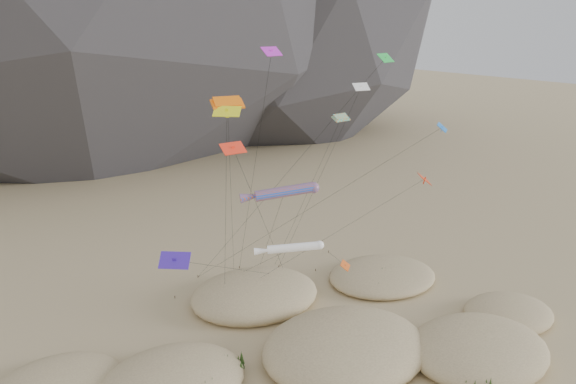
# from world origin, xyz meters

# --- Properties ---
(ground) EXTENTS (500.00, 500.00, 0.00)m
(ground) POSITION_xyz_m (0.00, 0.00, 0.00)
(ground) COLOR #CCB789
(ground) RESTS_ON ground
(dunes) EXTENTS (51.96, 36.00, 4.22)m
(dunes) POSITION_xyz_m (-1.45, 4.58, 0.74)
(dunes) COLOR #CCB789
(dunes) RESTS_ON ground
(dune_grass) EXTENTS (41.71, 28.34, 1.48)m
(dune_grass) POSITION_xyz_m (-1.17, 4.29, 0.84)
(dune_grass) COLOR black
(dune_grass) RESTS_ON ground
(kite_stakes) EXTENTS (22.08, 6.95, 0.30)m
(kite_stakes) POSITION_xyz_m (2.79, 22.99, 0.15)
(kite_stakes) COLOR #3F2D1E
(kite_stakes) RESTS_ON ground
(rainbow_tube_kite) EXTENTS (8.56, 14.32, 14.21)m
(rainbow_tube_kite) POSITION_xyz_m (0.33, 13.34, 13.33)
(rainbow_tube_kite) COLOR #EA5A18
(rainbow_tube_kite) RESTS_ON ground
(white_tube_kite) EXTENTS (5.94, 16.29, 9.78)m
(white_tube_kite) POSITION_xyz_m (-1.08, 9.51, 9.13)
(white_tube_kite) COLOR white
(white_tube_kite) RESTS_ON ground
(orange_parafoil) EXTENTS (7.52, 12.94, 23.14)m
(orange_parafoil) POSITION_xyz_m (-5.83, 12.07, 22.38)
(orange_parafoil) COLOR orange
(orange_parafoil) RESTS_ON ground
(multi_parafoil) EXTENTS (2.99, 10.95, 20.23)m
(multi_parafoil) POSITION_xyz_m (8.04, 14.51, 19.53)
(multi_parafoil) COLOR orange
(multi_parafoil) RESTS_ON ground
(delta_kites) EXTENTS (30.67, 21.81, 27.03)m
(delta_kites) POSITION_xyz_m (2.17, 10.71, 17.79)
(delta_kites) COLOR #DA5114
(delta_kites) RESTS_ON ground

